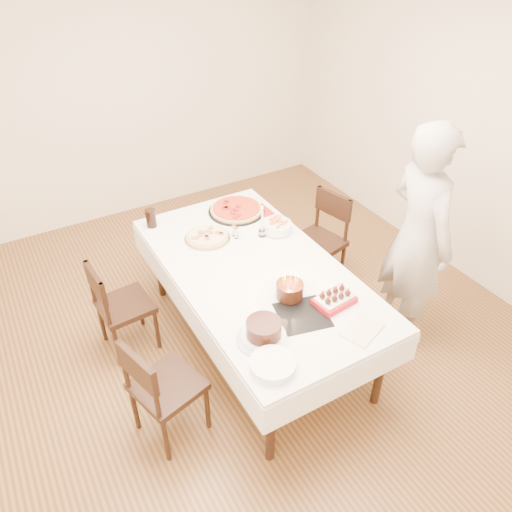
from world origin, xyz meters
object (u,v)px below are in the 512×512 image
chair_left_savory (125,305)px  pasta_bowl (277,227)px  chair_left_dessert (168,386)px  pizza_pepperoni (236,210)px  layer_cake (264,329)px  person (418,238)px  chair_right_savory (317,243)px  birthday_cake (290,286)px  strawberry_box (334,300)px  pizza_white (207,237)px  cola_glass (151,218)px  taper_candle (262,221)px  dining_table (256,307)px

chair_left_savory → pasta_bowl: 1.34m
chair_left_dessert → pasta_bowl: (1.29, 0.76, 0.37)m
pizza_pepperoni → layer_cake: bearing=-111.8°
pasta_bowl → person: bearing=-47.3°
chair_right_savory → birthday_cake: size_ratio=4.79×
chair_left_savory → strawberry_box: (1.14, -1.07, 0.37)m
pizza_white → cola_glass: 0.51m
pizza_pepperoni → chair_right_savory: bearing=-32.2°
person → strawberry_box: bearing=108.0°
chair_left_savory → chair_right_savory: bearing=173.0°
person → birthday_cake: 1.09m
cola_glass → strawberry_box: cola_glass is taller
chair_right_savory → person: bearing=-85.4°
chair_left_dessert → taper_candle: bearing=-161.9°
person → birthday_cake: size_ratio=9.77×
chair_left_savory → pasta_bowl: bearing=169.4°
chair_left_savory → person: 2.27m
chair_left_dessert → cola_glass: 1.46m
chair_left_savory → chair_left_dessert: size_ratio=0.96×
dining_table → pizza_pepperoni: pizza_pepperoni is taller
pizza_pepperoni → taper_candle: 0.45m
chair_right_savory → layer_cake: bearing=-151.7°
chair_right_savory → person: person is taller
person → dining_table: bearing=76.8°
cola_glass → birthday_cake: 1.40m
pasta_bowl → birthday_cake: birthday_cake is taller
strawberry_box → cola_glass: bearing=115.2°
person → chair_left_dessert: bearing=97.7°
pizza_white → layer_cake: (-0.16, -1.14, 0.03)m
pasta_bowl → layer_cake: layer_cake is taller
taper_candle → birthday_cake: taper_candle is taller
pasta_bowl → taper_candle: (-0.14, 0.01, 0.10)m
chair_left_dessert → cola_glass: (0.44, 1.34, 0.40)m
strawberry_box → pizza_pepperoni: bearing=90.1°
dining_table → taper_candle: (0.26, 0.35, 0.52)m
pizza_pepperoni → chair_left_dessert: bearing=-133.9°
pizza_white → taper_candle: 0.45m
person → birthday_cake: person is taller
person → taper_candle: (-0.87, 0.80, -0.01)m
chair_right_savory → cola_glass: (-1.31, 0.52, 0.38)m
cola_glass → pizza_white: bearing=-52.0°
pizza_white → chair_left_savory: bearing=-177.0°
dining_table → birthday_cake: birthday_cake is taller
pizza_pepperoni → strawberry_box: strawberry_box is taller
chair_right_savory → chair_left_savory: 1.74m
chair_left_savory → dining_table: bearing=147.1°
person → pizza_white: bearing=61.2°
chair_left_dessert → birthday_cake: birthday_cake is taller
chair_left_savory → birthday_cake: bearing=132.1°
chair_left_dessert → pizza_white: bearing=-144.2°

